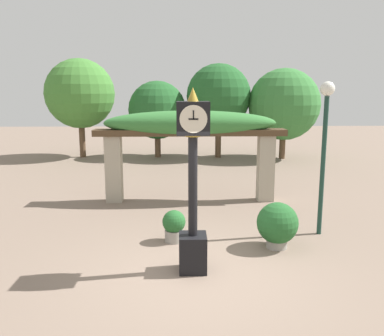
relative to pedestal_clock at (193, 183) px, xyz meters
The scene contains 7 objects.
ground_plane 1.60m from the pedestal_clock, 47.02° to the right, with size 60.00×60.00×0.00m, color #7F6B5B.
pedestal_clock is the anchor object (origin of this frame).
pergola 4.69m from the pedestal_clock, 89.20° to the left, with size 5.40×1.05×2.60m.
potted_plant_near_left 2.29m from the pedestal_clock, 30.43° to the left, with size 0.84×0.84×0.94m.
potted_plant_near_right 1.92m from the pedestal_clock, 103.93° to the left, with size 0.49×0.49×0.68m.
lamp_post 3.47m from the pedestal_clock, 32.19° to the left, with size 0.30×0.30×3.34m.
tree_line 12.49m from the pedestal_clock, 89.55° to the left, with size 12.75×3.97×4.64m.
Camera 1 is at (-0.27, -6.68, 3.14)m, focal length 38.00 mm.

